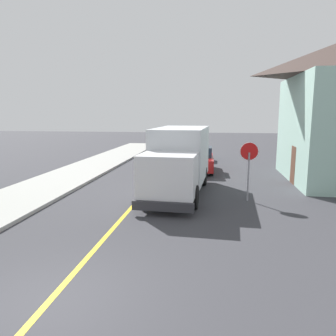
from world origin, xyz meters
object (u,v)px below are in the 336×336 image
object	(u,v)px
stop_sign	(249,160)
box_truck	(179,158)
parked_car_near	(200,160)
parked_car_mid	(194,150)

from	to	relation	value
stop_sign	box_truck	bearing A→B (deg)	163.15
parked_car_near	stop_sign	xyz separation A→B (m)	(2.49, -7.13, 1.06)
parked_car_mid	parked_car_near	bearing A→B (deg)	-82.62
box_truck	parked_car_mid	distance (m)	11.76
box_truck	parked_car_near	xyz separation A→B (m)	(0.73, 6.16, -0.97)
parked_car_mid	stop_sign	size ratio (longest dim) A/B	1.68
box_truck	parked_car_near	bearing A→B (deg)	83.19
box_truck	stop_sign	xyz separation A→B (m)	(3.23, -0.98, 0.09)
box_truck	stop_sign	bearing A→B (deg)	-16.85
parked_car_near	parked_car_mid	xyz separation A→B (m)	(-0.72, 5.56, 0.00)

